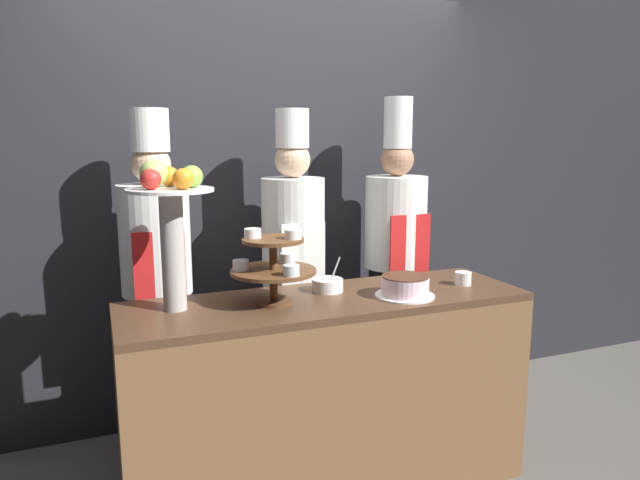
{
  "coord_description": "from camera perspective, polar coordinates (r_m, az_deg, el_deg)",
  "views": [
    {
      "loc": [
        -0.95,
        -2.03,
        1.67
      ],
      "look_at": [
        0.0,
        0.38,
        1.19
      ],
      "focal_mm": 32.0,
      "sensor_mm": 36.0,
      "label": 1
    }
  ],
  "objects": [
    {
      "name": "wall_back",
      "position": [
        3.38,
        -5.17,
        5.78
      ],
      "size": [
        10.0,
        0.06,
        2.8
      ],
      "color": "#232328",
      "rests_on": "ground_plane"
    },
    {
      "name": "buffet_counter",
      "position": [
        2.77,
        0.79,
        -15.21
      ],
      "size": [
        1.86,
        0.56,
        0.94
      ],
      "color": "brown",
      "rests_on": "ground_plane"
    },
    {
      "name": "tiered_stand",
      "position": [
        2.48,
        -4.7,
        -2.34
      ],
      "size": [
        0.37,
        0.37,
        0.33
      ],
      "color": "brown",
      "rests_on": "buffet_counter"
    },
    {
      "name": "fruit_pedestal",
      "position": [
        2.43,
        -14.74,
        2.68
      ],
      "size": [
        0.36,
        0.36,
        0.63
      ],
      "color": "#B2ADA8",
      "rests_on": "buffet_counter"
    },
    {
      "name": "cake_round",
      "position": [
        2.64,
        8.49,
        -4.62
      ],
      "size": [
        0.27,
        0.27,
        0.1
      ],
      "color": "white",
      "rests_on": "buffet_counter"
    },
    {
      "name": "cup_white",
      "position": [
        2.9,
        14.11,
        -3.74
      ],
      "size": [
        0.08,
        0.08,
        0.06
      ],
      "color": "white",
      "rests_on": "buffet_counter"
    },
    {
      "name": "serving_bowl_far",
      "position": [
        2.7,
        0.75,
        -4.52
      ],
      "size": [
        0.15,
        0.15,
        0.16
      ],
      "color": "white",
      "rests_on": "buffet_counter"
    },
    {
      "name": "chef_left",
      "position": [
        2.96,
        -16.01,
        -2.87
      ],
      "size": [
        0.34,
        0.34,
        1.8
      ],
      "color": "#38332D",
      "rests_on": "ground_plane"
    },
    {
      "name": "chef_center_left",
      "position": [
        3.11,
        -2.67,
        -1.84
      ],
      "size": [
        0.34,
        0.34,
        1.81
      ],
      "color": "#38332D",
      "rests_on": "ground_plane"
    },
    {
      "name": "chef_center_right",
      "position": [
        3.36,
        7.52,
        -0.95
      ],
      "size": [
        0.36,
        0.36,
        1.88
      ],
      "color": "black",
      "rests_on": "ground_plane"
    }
  ]
}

